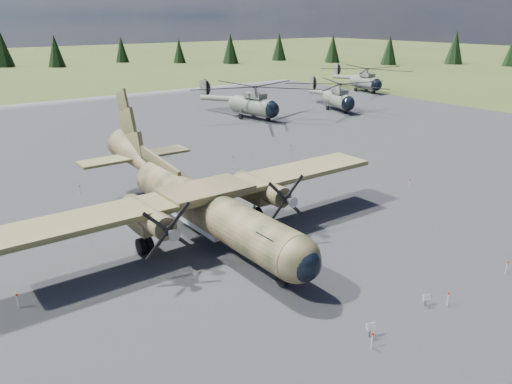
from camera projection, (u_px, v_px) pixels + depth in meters
ground at (264, 232)px, 35.82m from camera, size 500.00×500.00×0.00m
apron at (195, 195)px, 43.40m from camera, size 120.00×120.00×0.04m
transport_plane at (198, 198)px, 34.75m from camera, size 28.73×26.18×9.52m
helicopter_near at (253, 96)px, 74.27m from camera, size 22.27×24.29×4.95m
helicopter_mid at (338, 91)px, 80.76m from camera, size 22.46×22.61×4.52m
helicopter_far at (366, 75)px, 101.27m from camera, size 22.54×23.75×4.80m
info_placard_left at (371, 328)px, 23.97m from camera, size 0.54×0.36×0.79m
info_placard_right at (426, 299)px, 26.58m from camera, size 0.48×0.32×0.69m
barrier_fence at (260, 228)px, 35.34m from camera, size 33.12×29.62×0.85m
treeline at (237, 168)px, 34.62m from camera, size 298.35×299.31×10.99m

